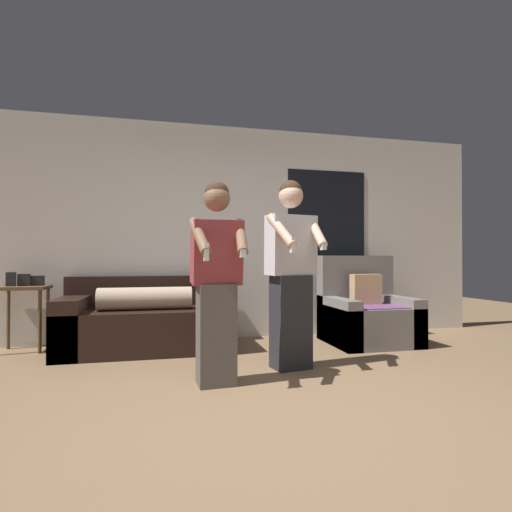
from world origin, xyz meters
TOP-DOWN VIEW (x-y plane):
  - ground_plane at (0.00, 0.00)m, footprint 14.00×14.00m
  - wall_back at (0.02, 2.65)m, footprint 6.97×0.07m
  - couch at (-1.00, 2.17)m, footprint 1.77×0.88m
  - armchair at (1.57, 1.97)m, footprint 0.96×0.89m
  - side_table at (-2.29, 2.40)m, footprint 0.48×0.39m
  - person_left at (-0.40, 0.76)m, footprint 0.46×0.49m
  - person_right at (0.33, 1.09)m, footprint 0.50×0.52m

SIDE VIEW (x-z plane):
  - ground_plane at x=0.00m, z-range 0.00..0.00m
  - couch at x=-1.00m, z-range -0.09..0.71m
  - armchair at x=1.57m, z-range -0.19..0.86m
  - side_table at x=-2.29m, z-range 0.16..1.01m
  - person_left at x=-0.40m, z-range 0.02..1.64m
  - person_right at x=0.33m, z-range 0.01..1.74m
  - wall_back at x=0.02m, z-range 0.00..2.70m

